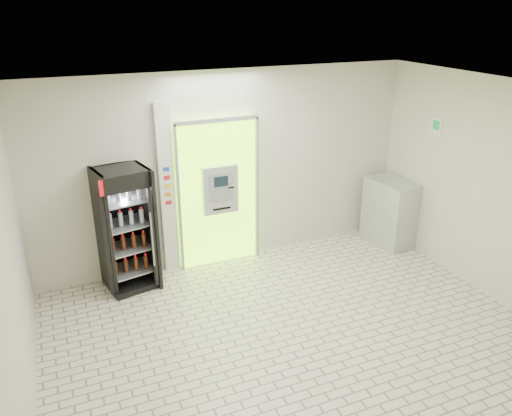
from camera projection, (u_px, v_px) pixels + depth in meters
ground at (300, 343)px, 6.12m from camera, size 6.00×6.00×0.00m
room_shell at (305, 204)px, 5.42m from camera, size 6.00×6.00×6.00m
atm_assembly at (218, 192)px, 7.66m from camera, size 1.30×0.24×2.33m
pillar at (167, 191)px, 7.36m from camera, size 0.22×0.11×2.60m
beverage_cooler at (126, 231)px, 7.07m from camera, size 0.79×0.75×1.81m
steel_cabinet at (390, 212)px, 8.50m from camera, size 0.68×0.92×1.13m
exit_sign at (436, 127)px, 7.58m from camera, size 0.02×0.22×0.26m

